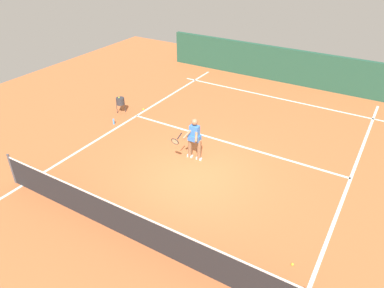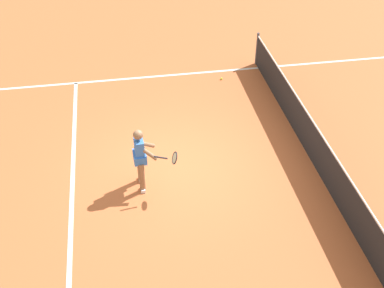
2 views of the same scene
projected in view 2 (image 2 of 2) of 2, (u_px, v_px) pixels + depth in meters
name	position (u px, v px, depth m)	size (l,w,h in m)	color
ground_plane	(175.00, 166.00, 11.90)	(25.73, 25.73, 0.00)	#C66638
service_line_marking	(73.00, 177.00, 11.57)	(8.82, 0.10, 0.01)	white
sideline_left_marking	(155.00, 76.00, 15.36)	(0.10, 17.80, 0.01)	white
court_net	(309.00, 136.00, 12.03)	(9.50, 0.08, 1.07)	#4C4C51
tennis_player	(141.00, 157.00, 10.83)	(0.76, 0.94, 1.55)	#8C6647
tennis_ball_near	(221.00, 79.00, 15.19)	(0.07, 0.07, 0.07)	#D1E533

